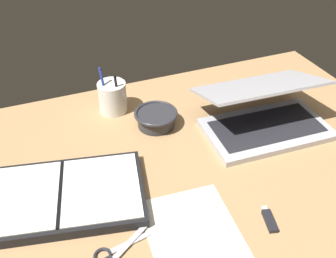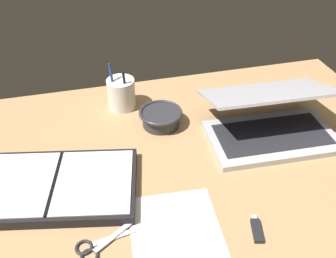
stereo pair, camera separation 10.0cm
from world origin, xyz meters
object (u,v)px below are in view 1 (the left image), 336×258
(pen_cup, at_px, (113,97))
(planner, at_px, (61,196))
(scissors, at_px, (113,255))
(laptop, at_px, (264,114))
(bowl, at_px, (156,118))

(pen_cup, xyz_separation_m, planner, (-0.21, -0.32, -0.03))
(planner, relative_size, scissors, 3.24)
(pen_cup, bearing_deg, laptop, -32.41)
(scissors, bearing_deg, bowl, 37.77)
(bowl, relative_size, pen_cup, 0.85)
(bowl, xyz_separation_m, pen_cup, (-0.10, 0.12, 0.02))
(pen_cup, relative_size, scissors, 1.15)
(bowl, height_order, planner, bowl)
(pen_cup, bearing_deg, bowl, -51.62)
(bowl, relative_size, planner, 0.30)
(planner, distance_m, scissors, 0.21)
(laptop, height_order, scissors, laptop)
(laptop, distance_m, planner, 0.61)
(pen_cup, distance_m, scissors, 0.54)
(bowl, relative_size, scissors, 0.98)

